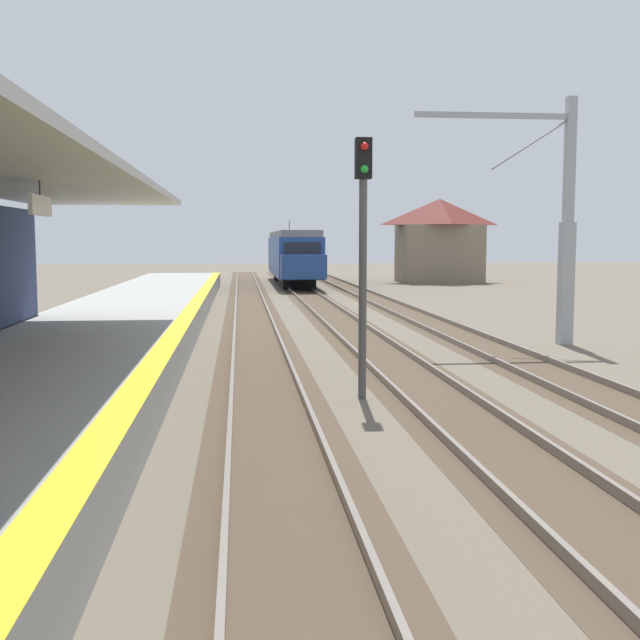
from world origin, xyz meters
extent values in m
cube|color=#999993|center=(-2.50, 16.00, 0.45)|extent=(5.00, 80.00, 0.90)
cube|color=yellow|center=(-0.25, 16.00, 0.90)|extent=(0.50, 80.00, 0.01)
cube|color=white|center=(-2.20, 13.99, 3.82)|extent=(0.08, 1.40, 0.36)
cylinder|color=#333333|center=(-2.20, 13.99, 4.14)|extent=(0.03, 0.03, 0.27)
cube|color=#4C3D2D|center=(1.90, 20.00, 0.00)|extent=(2.34, 120.00, 0.01)
cube|color=slate|center=(1.18, 20.00, 0.08)|extent=(0.08, 120.00, 0.15)
cube|color=slate|center=(2.62, 20.00, 0.08)|extent=(0.08, 120.00, 0.15)
cube|color=#4C3D2D|center=(5.30, 20.00, 0.00)|extent=(2.34, 120.00, 0.01)
cube|color=slate|center=(4.58, 20.00, 0.08)|extent=(0.08, 120.00, 0.15)
cube|color=slate|center=(6.02, 20.00, 0.08)|extent=(0.08, 120.00, 0.15)
cube|color=#4C3D2D|center=(8.70, 20.00, 0.00)|extent=(2.34, 120.00, 0.01)
cube|color=slate|center=(7.98, 20.00, 0.08)|extent=(0.08, 120.00, 0.15)
cube|color=slate|center=(9.42, 20.00, 0.08)|extent=(0.08, 120.00, 0.15)
cube|color=navy|center=(5.30, 57.29, 2.07)|extent=(2.90, 18.00, 2.70)
cube|color=slate|center=(5.30, 57.29, 3.64)|extent=(2.67, 18.00, 0.44)
cube|color=black|center=(5.30, 48.27, 2.48)|extent=(2.32, 0.06, 1.21)
cube|color=navy|center=(5.30, 47.49, 1.60)|extent=(2.78, 1.60, 1.49)
cube|color=black|center=(6.76, 57.29, 2.48)|extent=(0.04, 15.84, 0.86)
cylinder|color=#333333|center=(5.30, 60.89, 4.31)|extent=(0.06, 0.06, 0.90)
cube|color=black|center=(5.30, 51.44, 0.36)|extent=(2.17, 2.20, 0.72)
cube|color=black|center=(5.30, 63.14, 0.36)|extent=(2.17, 2.20, 0.72)
cylinder|color=#4C4C4C|center=(3.82, 14.77, 2.20)|extent=(0.16, 0.16, 4.40)
cube|color=black|center=(3.82, 14.77, 4.80)|extent=(0.32, 0.24, 0.80)
sphere|color=red|center=(3.82, 14.63, 5.02)|extent=(0.16, 0.16, 0.16)
sphere|color=green|center=(3.82, 14.63, 4.58)|extent=(0.16, 0.16, 0.16)
cube|color=#9EA3A8|center=(11.35, 22.44, 1.88)|extent=(0.40, 0.40, 3.75)
cube|color=#9EA3A8|center=(11.35, 22.44, 5.62)|extent=(0.28, 0.28, 3.75)
cube|color=#9EA3A8|center=(8.95, 22.44, 6.90)|extent=(4.80, 0.16, 0.16)
cylinder|color=#9EA3A8|center=(10.15, 22.44, 6.10)|extent=(2.47, 0.07, 1.60)
cube|color=#7F705B|center=(16.73, 58.75, 2.20)|extent=(6.00, 4.80, 4.40)
pyramid|color=maroon|center=(16.73, 58.75, 5.40)|extent=(6.60, 5.28, 2.00)
camera|label=1|loc=(1.36, -0.73, 3.18)|focal=44.05mm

